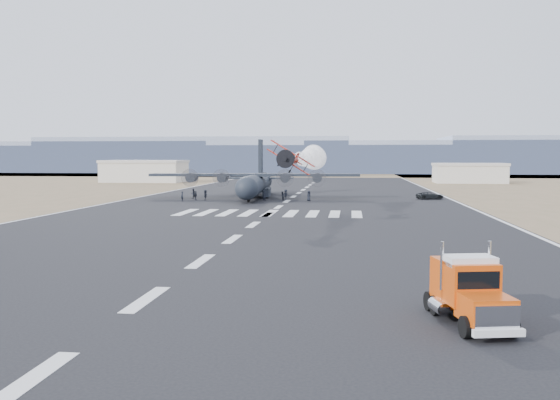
% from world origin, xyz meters
% --- Properties ---
extents(ground, '(500.00, 500.00, 0.00)m').
position_xyz_m(ground, '(0.00, 0.00, 0.00)').
color(ground, black).
rests_on(ground, ground).
extents(scrub_far, '(500.00, 80.00, 0.00)m').
position_xyz_m(scrub_far, '(0.00, 230.00, 0.00)').
color(scrub_far, olive).
rests_on(scrub_far, ground).
extents(runway_markings, '(60.00, 260.00, 0.01)m').
position_xyz_m(runway_markings, '(0.00, 60.00, 0.01)').
color(runway_markings, silver).
rests_on(runway_markings, ground).
extents(ridge_seg_b, '(150.00, 50.00, 15.00)m').
position_xyz_m(ridge_seg_b, '(-130.00, 260.00, 7.50)').
color(ridge_seg_b, '#8895AE').
rests_on(ridge_seg_b, ground).
extents(ridge_seg_c, '(150.00, 50.00, 17.00)m').
position_xyz_m(ridge_seg_c, '(-65.00, 260.00, 8.50)').
color(ridge_seg_c, '#8895AE').
rests_on(ridge_seg_c, ground).
extents(ridge_seg_d, '(150.00, 50.00, 13.00)m').
position_xyz_m(ridge_seg_d, '(0.00, 260.00, 6.50)').
color(ridge_seg_d, '#8895AE').
rests_on(ridge_seg_d, ground).
extents(ridge_seg_e, '(150.00, 50.00, 15.00)m').
position_xyz_m(ridge_seg_e, '(65.00, 260.00, 7.50)').
color(ridge_seg_e, '#8895AE').
rests_on(ridge_seg_e, ground).
extents(hangar_left, '(24.50, 14.50, 6.70)m').
position_xyz_m(hangar_left, '(-52.00, 145.00, 3.41)').
color(hangar_left, beige).
rests_on(hangar_left, ground).
extents(hangar_right, '(20.50, 12.50, 5.90)m').
position_xyz_m(hangar_right, '(46.00, 150.00, 3.01)').
color(hangar_right, beige).
rests_on(hangar_right, ground).
extents(semi_truck, '(3.56, 7.34, 3.22)m').
position_xyz_m(semi_truck, '(16.74, -2.67, 1.58)').
color(semi_truck, black).
rests_on(semi_truck, ground).
extents(aerobatic_biplane, '(5.11, 5.26, 4.16)m').
position_xyz_m(aerobatic_biplane, '(4.28, 36.15, 7.58)').
color(aerobatic_biplane, '#A4260A').
extents(smoke_trail, '(3.67, 22.47, 3.67)m').
position_xyz_m(smoke_trail, '(5.57, 55.00, 7.72)').
color(smoke_trail, white).
extents(transport_aircraft, '(39.42, 32.44, 11.38)m').
position_xyz_m(transport_aircraft, '(-6.98, 80.61, 2.93)').
color(transport_aircraft, black).
rests_on(transport_aircraft, ground).
extents(support_vehicle, '(5.40, 3.62, 1.38)m').
position_xyz_m(support_vehicle, '(25.65, 80.06, 0.69)').
color(support_vehicle, black).
rests_on(support_vehicle, ground).
extents(crew_a, '(0.79, 0.81, 1.72)m').
position_xyz_m(crew_a, '(-18.33, 69.99, 0.86)').
color(crew_a, black).
rests_on(crew_a, ground).
extents(crew_b, '(0.71, 0.90, 1.61)m').
position_xyz_m(crew_b, '(-1.08, 74.25, 0.80)').
color(crew_b, black).
rests_on(crew_b, ground).
extents(crew_c, '(1.31, 1.11, 1.86)m').
position_xyz_m(crew_c, '(-0.61, 75.86, 0.93)').
color(crew_c, black).
rests_on(crew_c, ground).
extents(crew_d, '(0.65, 1.03, 1.65)m').
position_xyz_m(crew_d, '(-16.68, 73.12, 0.82)').
color(crew_d, black).
rests_on(crew_d, ground).
extents(crew_e, '(1.04, 1.01, 1.84)m').
position_xyz_m(crew_e, '(3.79, 73.14, 0.92)').
color(crew_e, black).
rests_on(crew_e, ground).
extents(crew_f, '(0.91, 1.79, 1.84)m').
position_xyz_m(crew_f, '(-14.86, 72.95, 0.92)').
color(crew_f, black).
rests_on(crew_f, ground).
extents(crew_g, '(0.86, 0.83, 1.82)m').
position_xyz_m(crew_g, '(-4.00, 71.95, 0.91)').
color(crew_g, black).
rests_on(crew_g, ground).
extents(crew_h, '(1.04, 1.03, 1.86)m').
position_xyz_m(crew_h, '(-18.17, 76.76, 0.93)').
color(crew_h, black).
rests_on(crew_h, ground).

